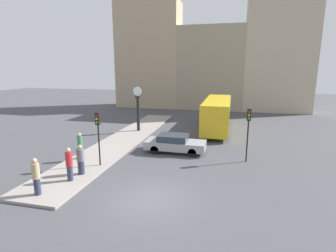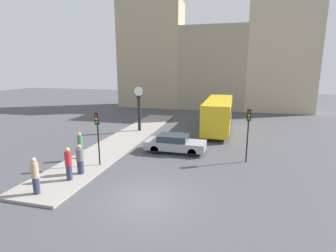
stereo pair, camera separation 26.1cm
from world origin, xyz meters
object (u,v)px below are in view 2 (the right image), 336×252
traffic_light_far (248,125)px  pedestrian_red_top (68,164)px  pedestrian_tan_coat (35,176)px  pedestrian_green_hoodie (80,145)px  bus_distant (218,113)px  pedestrian_grey_jacket (80,159)px  traffic_light_near (98,127)px  street_clock (139,108)px  sedan_car (175,143)px

traffic_light_far → pedestrian_red_top: (-9.54, -5.79, -1.49)m
traffic_light_far → pedestrian_tan_coat: size_ratio=1.93×
pedestrian_tan_coat → pedestrian_green_hoodie: bearing=99.5°
bus_distant → pedestrian_tan_coat: size_ratio=5.39×
pedestrian_grey_jacket → traffic_light_far: bearing=27.1°
pedestrian_grey_jacket → traffic_light_near: bearing=77.0°
traffic_light_far → street_clock: bearing=147.9°
traffic_light_near → pedestrian_red_top: 2.96m
street_clock → pedestrian_tan_coat: size_ratio=2.36×
street_clock → pedestrian_tan_coat: (-0.16, -13.85, -1.29)m
bus_distant → traffic_light_far: traffic_light_far is taller
bus_distant → street_clock: 7.96m
traffic_light_far → pedestrian_tan_coat: bearing=-143.0°
bus_distant → traffic_light_near: traffic_light_near is taller
pedestrian_green_hoodie → pedestrian_red_top: 3.64m
traffic_light_near → street_clock: size_ratio=0.77×
street_clock → sedan_car: bearing=-48.0°
pedestrian_grey_jacket → pedestrian_green_hoodie: (-1.53, 2.40, 0.05)m
pedestrian_tan_coat → pedestrian_grey_jacket: bearing=76.5°
pedestrian_grey_jacket → pedestrian_red_top: pedestrian_red_top is taller
pedestrian_grey_jacket → pedestrian_tan_coat: bearing=-103.5°
traffic_light_far → pedestrian_green_hoodie: (-10.97, -2.44, -1.51)m
traffic_light_near → pedestrian_grey_jacket: (-0.36, -1.56, -1.58)m
bus_distant → traffic_light_near: bearing=-118.3°
traffic_light_far → pedestrian_green_hoodie: size_ratio=2.00×
street_clock → traffic_light_far: bearing=-32.1°
pedestrian_red_top → sedan_car: bearing=56.5°
sedan_car → traffic_light_near: 6.04m
pedestrian_green_hoodie → street_clock: bearing=83.3°
traffic_light_near → pedestrian_grey_jacket: bearing=-103.0°
sedan_car → pedestrian_red_top: 8.00m
pedestrian_tan_coat → pedestrian_red_top: bearing=72.7°
sedan_car → bus_distant: bus_distant is taller
traffic_light_near → pedestrian_red_top: bearing=-100.3°
traffic_light_near → pedestrian_green_hoodie: traffic_light_near is taller
bus_distant → traffic_light_near: size_ratio=2.96×
street_clock → pedestrian_red_top: size_ratio=2.35×
traffic_light_near → traffic_light_far: bearing=19.8°
street_clock → pedestrian_green_hoodie: size_ratio=2.44×
sedan_car → traffic_light_far: (5.12, -0.87, 1.89)m
pedestrian_red_top → pedestrian_tan_coat: 1.92m
pedestrian_green_hoodie → pedestrian_red_top: (1.43, -3.35, 0.02)m
traffic_light_far → pedestrian_red_top: size_ratio=1.93×
sedan_car → pedestrian_grey_jacket: pedestrian_grey_jacket is taller
traffic_light_near → pedestrian_green_hoodie: (-1.89, 0.84, -1.52)m
pedestrian_grey_jacket → pedestrian_tan_coat: 2.86m
traffic_light_near → pedestrian_grey_jacket: 2.25m
street_clock → pedestrian_grey_jacket: 11.17m
bus_distant → pedestrian_grey_jacket: size_ratio=5.70×
bus_distant → pedestrian_tan_coat: 18.26m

